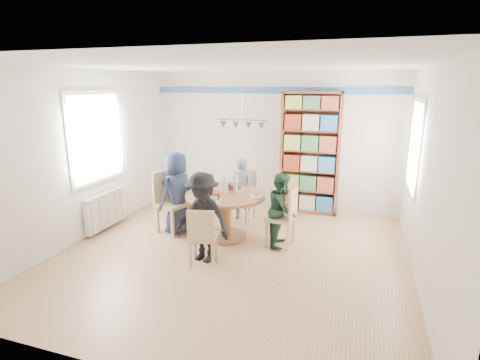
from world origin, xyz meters
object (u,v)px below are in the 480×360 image
at_px(dining_table, 226,205).
at_px(person_far, 242,189).
at_px(bookshelf, 310,155).
at_px(person_right, 282,210).
at_px(person_near, 203,217).
at_px(chair_far, 245,192).
at_px(radiator, 106,210).
at_px(chair_near, 202,235).
at_px(chair_left, 169,199).
at_px(person_left, 177,193).
at_px(chair_right, 286,214).

height_order(dining_table, person_far, person_far).
bearing_deg(bookshelf, person_right, -95.26).
bearing_deg(person_near, bookshelf, 78.98).
height_order(chair_far, person_right, person_right).
relative_size(radiator, dining_table, 0.77).
relative_size(chair_far, chair_near, 1.09).
xyz_separation_m(chair_far, person_far, (-0.02, -0.10, 0.08)).
xyz_separation_m(chair_left, person_far, (1.01, 0.92, 0.01)).
height_order(chair_far, person_left, person_left).
height_order(chair_near, person_left, person_left).
bearing_deg(radiator, person_far, 29.49).
xyz_separation_m(chair_near, bookshelf, (1.05, 2.79, 0.69)).
xyz_separation_m(chair_right, bookshelf, (0.10, 1.77, 0.63)).
bearing_deg(person_near, dining_table, 100.69).
relative_size(chair_near, person_right, 0.73).
height_order(person_right, bookshelf, bookshelf).
bearing_deg(bookshelf, person_far, -142.16).
xyz_separation_m(dining_table, chair_left, (-1.02, -0.02, 0.02)).
height_order(person_near, bookshelf, bookshelf).
xyz_separation_m(chair_near, person_far, (-0.05, 1.94, 0.12)).
xyz_separation_m(radiator, chair_far, (2.12, 1.29, 0.16)).
bearing_deg(person_near, radiator, 176.00).
bearing_deg(chair_left, radiator, -166.29).
distance_m(dining_table, person_right, 0.93).
height_order(dining_table, chair_far, chair_far).
relative_size(chair_left, bookshelf, 0.45).
relative_size(chair_far, person_left, 0.66).
bearing_deg(bookshelf, person_left, -138.12).
relative_size(radiator, person_far, 0.85).
height_order(chair_left, person_left, person_left).
relative_size(radiator, chair_left, 0.95).
height_order(chair_right, person_near, person_near).
xyz_separation_m(radiator, person_left, (1.24, 0.29, 0.34)).
bearing_deg(person_far, chair_left, 44.76).
relative_size(person_far, person_near, 0.90).
bearing_deg(chair_far, radiator, -148.78).
height_order(radiator, person_right, person_right).
relative_size(dining_table, person_right, 1.12).
height_order(person_left, bookshelf, bookshelf).
relative_size(person_left, bookshelf, 0.59).
xyz_separation_m(dining_table, person_left, (-0.87, -0.00, 0.14)).
xyz_separation_m(chair_right, person_right, (-0.06, 0.02, 0.06)).
distance_m(person_left, person_right, 1.80).
relative_size(radiator, person_near, 0.77).
height_order(dining_table, chair_left, chair_left).
bearing_deg(chair_far, bookshelf, 35.02).
distance_m(chair_left, person_far, 1.37).
bearing_deg(chair_far, person_far, -100.78).
distance_m(chair_right, chair_near, 1.39).
bearing_deg(bookshelf, dining_table, -121.80).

